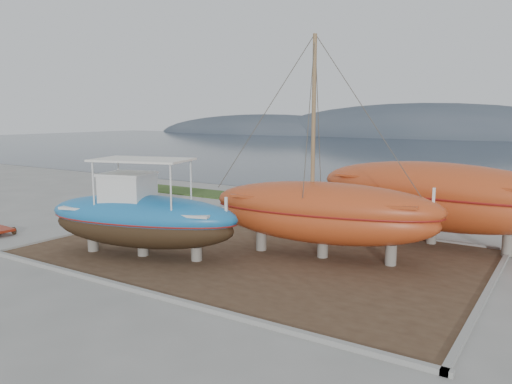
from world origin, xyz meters
The scene contains 9 objects.
ground centered at (0.00, 0.00, 0.00)m, with size 140.00×140.00×0.00m, color gray.
dirt_patch centered at (0.00, 4.00, 0.03)m, with size 18.00×12.00×0.06m, color #422D1E.
curb_frame centered at (0.00, 4.00, 0.07)m, with size 18.60×12.60×0.15m, color gray, non-canonical shape.
grass_strip centered at (0.00, 15.50, 0.04)m, with size 44.00×3.00×0.08m, color #284219.
sea centered at (0.00, 70.00, 0.00)m, with size 260.00×100.00×0.04m, color #17232F, non-canonical shape.
blue_caique centered at (-3.55, 1.02, 2.07)m, with size 8.33×2.60×4.01m, color #1C6CAD, non-canonical shape.
white_dinghy centered at (-7.04, 5.50, 0.71)m, with size 4.33×1.62×1.30m, color silver, non-canonical shape.
orange_sailboat centered at (2.78, 4.83, 4.49)m, with size 9.42×2.78×8.85m, color #A93E1A, non-canonical shape.
orange_bare_hull centered at (5.96, 9.52, 1.85)m, with size 10.93×3.28×3.58m, color #A93E1A, non-canonical shape.
Camera 1 is at (11.21, -13.22, 5.81)m, focal length 35.00 mm.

